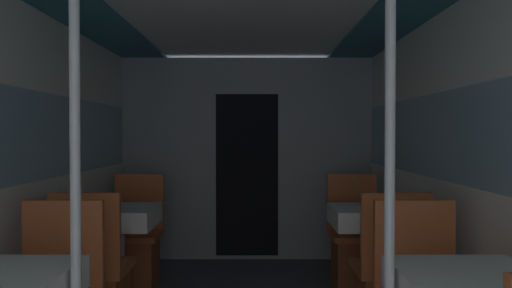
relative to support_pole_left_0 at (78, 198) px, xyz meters
name	(u,v)px	position (x,y,z in m)	size (l,w,h in m)	color
wall_left	(21,172)	(-0.69, 0.96, 0.03)	(0.05, 6.63, 2.07)	silver
wall_right	(465,172)	(1.93, 0.96, 0.03)	(0.05, 6.63, 2.07)	silver
bulkhead_far	(249,159)	(0.62, 3.19, 0.00)	(2.56, 0.09, 2.07)	gray
support_pole_left_0	(78,198)	(0.00, 0.00, 0.00)	(0.04, 0.04, 2.07)	silver
dining_table_left_1	(120,225)	(-0.32, 1.75, -0.42)	(0.57, 0.57, 0.75)	#4C4C51
chair_left_far_1	(137,251)	(-0.32, 2.28, -0.75)	(0.43, 0.43, 0.94)	brown
support_pole_right_0	(392,199)	(1.24, 0.00, 0.00)	(0.04, 0.04, 2.07)	silver
dining_table_right_1	(372,225)	(1.56, 1.75, -0.42)	(0.57, 0.57, 0.75)	#4C4C51
chair_right_far_1	(358,251)	(1.56, 2.28, -0.75)	(0.43, 0.43, 0.94)	brown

